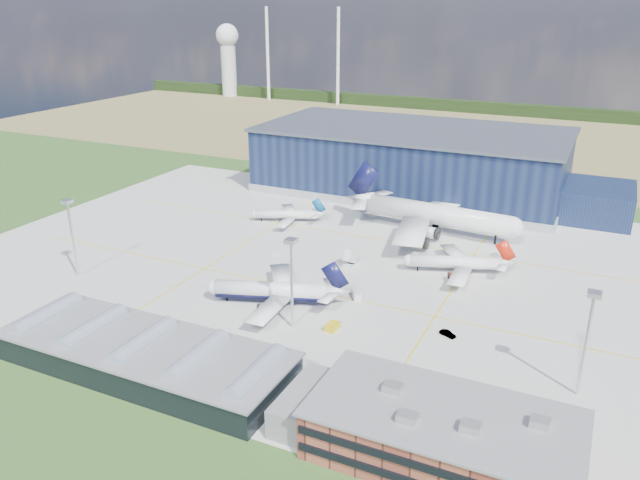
{
  "coord_description": "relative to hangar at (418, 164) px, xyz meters",
  "views": [
    {
      "loc": [
        73.68,
        -148.25,
        74.46
      ],
      "look_at": [
        -2.34,
        11.55,
        6.21
      ],
      "focal_mm": 35.0,
      "sensor_mm": 36.0,
      "label": 1
    }
  ],
  "objects": [
    {
      "name": "airliner_widebody",
      "position": [
        21.07,
        -45.89,
        -1.12
      ],
      "size": [
        69.8,
        68.53,
        21.0
      ],
      "primitive_type": null,
      "rotation": [
        0.0,
        0.0,
        -0.09
      ],
      "color": "white",
      "rests_on": "ground"
    },
    {
      "name": "horizon_dressing",
      "position": [
        -194.11,
        199.58,
        22.58
      ],
      "size": [
        440.2,
        18.0,
        70.0
      ],
      "color": "white",
      "rests_on": "ground"
    },
    {
      "name": "light_mast_west",
      "position": [
        -62.81,
        -124.8,
        3.82
      ],
      "size": [
        2.6,
        2.6,
        23.0
      ],
      "color": "silver",
      "rests_on": "ground"
    },
    {
      "name": "airliner_red",
      "position": [
        34.48,
        -76.22,
        -6.3
      ],
      "size": [
        41.17,
        40.73,
        10.63
      ],
      "primitive_type": null,
      "rotation": [
        0.0,
        0.0,
        3.47
      ],
      "color": "white",
      "rests_on": "ground"
    },
    {
      "name": "ground",
      "position": [
        -2.81,
        -94.8,
        -11.62
      ],
      "size": [
        600.0,
        600.0,
        0.0
      ],
      "primitive_type": "plane",
      "color": "#2D5821",
      "rests_on": "ground"
    },
    {
      "name": "farmland",
      "position": [
        -2.81,
        125.2,
        -11.62
      ],
      "size": [
        600.0,
        220.0,
        0.01
      ],
      "primitive_type": "cube",
      "color": "olive",
      "rests_on": "ground"
    },
    {
      "name": "car_b",
      "position": [
        42.52,
        -113.07,
        -10.94
      ],
      "size": [
        4.34,
        2.89,
        1.35
      ],
      "primitive_type": "imported",
      "rotation": [
        0.0,
        0.0,
        1.18
      ],
      "color": "#99999E",
      "rests_on": "ground"
    },
    {
      "name": "light_mast_east",
      "position": [
        72.19,
        -124.8,
        3.82
      ],
      "size": [
        2.6,
        2.6,
        23.0
      ],
      "color": "silver",
      "rests_on": "ground"
    },
    {
      "name": "gse_van_b",
      "position": [
        15.34,
        -103.54,
        -10.58
      ],
      "size": [
        4.24,
        4.92,
        2.07
      ],
      "primitive_type": "cube",
      "rotation": [
        0.0,
        0.0,
        0.59
      ],
      "color": "silver",
      "rests_on": "ground"
    },
    {
      "name": "light_mast_center",
      "position": [
        7.19,
        -124.8,
        3.82
      ],
      "size": [
        2.6,
        2.6,
        23.0
      ],
      "color": "silver",
      "rests_on": "ground"
    },
    {
      "name": "hangar",
      "position": [
        0.0,
        0.0,
        0.0
      ],
      "size": [
        145.0,
        62.0,
        26.1
      ],
      "color": "#101938",
      "rests_on": "ground"
    },
    {
      "name": "treeline",
      "position": [
        -2.81,
        205.2,
        -7.62
      ],
      "size": [
        600.0,
        8.0,
        8.0
      ],
      "primitive_type": "cube",
      "color": "black",
      "rests_on": "ground"
    },
    {
      "name": "apron",
      "position": [
        -2.81,
        -84.8,
        -11.59
      ],
      "size": [
        220.0,
        160.0,
        0.08
      ],
      "color": "#A6A5A0",
      "rests_on": "ground"
    },
    {
      "name": "airstair",
      "position": [
        5.08,
        -83.73,
        -9.88
      ],
      "size": [
        2.42,
        5.51,
        3.46
      ],
      "primitive_type": "cube",
      "rotation": [
        0.0,
        0.0,
        -0.05
      ],
      "color": "silver",
      "rests_on": "ground"
    },
    {
      "name": "car_a",
      "position": [
        71.36,
        -136.01,
        -11.08
      ],
      "size": [
        3.38,
        2.37,
        1.07
      ],
      "primitive_type": "imported",
      "rotation": [
        0.0,
        0.0,
        1.17
      ],
      "color": "#99999E",
      "rests_on": "ground"
    },
    {
      "name": "gse_cart_b",
      "position": [
        -19.32,
        -85.87,
        -11.04
      ],
      "size": [
        2.86,
        2.12,
        1.14
      ],
      "primitive_type": "cube",
      "rotation": [
        0.0,
        0.0,
        1.43
      ],
      "color": "silver",
      "rests_on": "ground"
    },
    {
      "name": "gse_tug_b",
      "position": [
        -16.27,
        -140.8,
        -10.89
      ],
      "size": [
        2.48,
        3.51,
        1.45
      ],
      "primitive_type": "cube",
      "rotation": [
        0.0,
        0.0,
        -0.08
      ],
      "color": "gold",
      "rests_on": "ground"
    },
    {
      "name": "glass_concourse",
      "position": [
        -9.26,
        -154.8,
        -7.93
      ],
      "size": [
        78.0,
        23.0,
        8.6
      ],
      "color": "black",
      "rests_on": "ground"
    },
    {
      "name": "airliner_regional",
      "position": [
        -31.08,
        -57.73,
        -7.15
      ],
      "size": [
        35.59,
        35.27,
        8.93
      ],
      "primitive_type": null,
      "rotation": [
        0.0,
        0.0,
        3.54
      ],
      "color": "white",
      "rests_on": "ground"
    },
    {
      "name": "gse_tug_a",
      "position": [
        16.55,
        -121.98,
        -10.78
      ],
      "size": [
        2.81,
        4.24,
        1.68
      ],
      "primitive_type": "cube",
      "rotation": [
        0.0,
        0.0,
        -0.09
      ],
      "color": "gold",
      "rests_on": "ground"
    },
    {
      "name": "ops_building",
      "position": [
        52.2,
        -154.81,
        -6.82
      ],
      "size": [
        46.0,
        23.0,
        10.9
      ],
      "color": "brown",
      "rests_on": "ground"
    },
    {
      "name": "airliner_navy",
      "position": [
        -3.63,
        -116.13,
        -5.4
      ],
      "size": [
        48.11,
        47.59,
        12.42
      ],
      "primitive_type": null,
      "rotation": [
        0.0,
        0.0,
        3.47
      ],
      "color": "white",
      "rests_on": "ground"
    }
  ]
}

